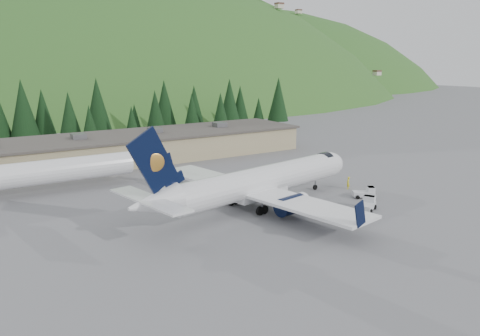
% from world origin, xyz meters
% --- Properties ---
extents(ground, '(600.00, 600.00, 0.00)m').
position_xyz_m(ground, '(0.00, 0.00, 0.00)').
color(ground, slate).
extents(airliner, '(37.42, 35.31, 12.45)m').
position_xyz_m(airliner, '(-1.08, -0.20, 3.32)').
color(airliner, white).
rests_on(airliner, ground).
extents(second_airliner, '(27.50, 11.00, 10.05)m').
position_xyz_m(second_airliner, '(-24.92, 22.00, 3.32)').
color(second_airliner, white).
rests_on(second_airliner, ground).
extents(baggage_tug_a, '(3.60, 3.01, 1.72)m').
position_xyz_m(baggage_tug_a, '(10.34, -9.13, 0.77)').
color(baggage_tug_a, silver).
rests_on(baggage_tug_a, ground).
extents(baggage_tug_b, '(3.35, 2.94, 1.61)m').
position_xyz_m(baggage_tug_b, '(14.40, -5.03, 0.72)').
color(baggage_tug_b, silver).
rests_on(baggage_tug_b, ground).
extents(terminal_building, '(71.00, 17.00, 6.10)m').
position_xyz_m(terminal_building, '(-5.01, 38.00, 2.62)').
color(terminal_building, tan).
rests_on(terminal_building, ground).
extents(ramp_worker, '(0.84, 0.78, 1.92)m').
position_xyz_m(ramp_worker, '(15.62, -0.31, 0.96)').
color(ramp_worker, yellow).
rests_on(ramp_worker, ground).
extents(tree_line, '(112.25, 18.46, 14.08)m').
position_xyz_m(tree_line, '(-5.44, 61.98, 7.54)').
color(tree_line, black).
rests_on(tree_line, ground).
extents(hills, '(614.00, 330.00, 300.00)m').
position_xyz_m(hills, '(53.34, 207.38, -82.80)').
color(hills, '#285C22').
rests_on(hills, ground).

